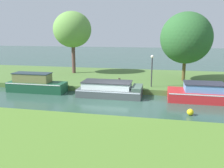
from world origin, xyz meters
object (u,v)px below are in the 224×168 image
mooring_post_near (45,80)px  channel_buoy (190,112)px  red_cruiser (202,93)px  willow_tree_centre (186,38)px  forest_narrowboat (36,84)px  slate_barge (110,89)px  willow_tree_left (72,30)px  mooring_post_far (119,82)px  lamp_post (152,67)px

mooring_post_near → channel_buoy: (11.24, -4.55, -0.48)m
red_cruiser → willow_tree_centre: (-0.80, 4.86, 3.61)m
forest_narrowboat → channel_buoy: bearing=-15.7°
slate_barge → willow_tree_left: 9.70m
mooring_post_far → channel_buoy: size_ratio=1.86×
mooring_post_near → mooring_post_far: (6.34, 0.00, 0.08)m
lamp_post → mooring_post_far: lamp_post is taller
slate_barge → lamp_post: 3.80m
mooring_post_near → red_cruiser: bearing=-6.2°
mooring_post_near → willow_tree_centre: bearing=16.9°
slate_barge → forest_narrowboat: bearing=180.0°
forest_narrowboat → willow_tree_left: bearing=84.7°
slate_barge → lamp_post: size_ratio=1.87×
willow_tree_left → lamp_post: 10.09m
forest_narrowboat → mooring_post_far: bearing=11.8°
forest_narrowboat → channel_buoy: forest_narrowboat is taller
forest_narrowboat → mooring_post_far: size_ratio=6.60×
willow_tree_left → mooring_post_near: 6.86m
red_cruiser → mooring_post_near: 12.41m
slate_barge → willow_tree_centre: willow_tree_centre is taller
red_cruiser → willow_tree_centre: 6.10m
red_cruiser → willow_tree_left: willow_tree_left is taller
channel_buoy → mooring_post_far: bearing=137.1°
mooring_post_near → mooring_post_far: 6.34m
red_cruiser → forest_narrowboat: bearing=180.0°
mooring_post_near → lamp_post: bearing=3.3°
slate_barge → red_cruiser: (6.44, 0.00, 0.05)m
slate_barge → willow_tree_left: bearing=128.7°
red_cruiser → channel_buoy: (-1.09, -3.20, -0.35)m
slate_barge → mooring_post_near: slate_barge is taller
lamp_post → willow_tree_centre: bearing=48.0°
mooring_post_near → slate_barge: bearing=-12.9°
channel_buoy → red_cruiser: bearing=71.2°
willow_tree_centre → channel_buoy: (-0.29, -8.06, -3.95)m
willow_tree_centre → mooring_post_near: (-11.53, -3.51, -3.47)m
lamp_post → mooring_post_near: size_ratio=4.59×
slate_barge → mooring_post_near: bearing=167.1°
lamp_post → mooring_post_far: 2.83m
willow_tree_left → channel_buoy: (10.76, -9.95, -4.69)m
slate_barge → forest_narrowboat: (-6.02, 0.00, 0.15)m
willow_tree_centre → mooring_post_near: 12.54m
red_cruiser → mooring_post_far: red_cruiser is taller
slate_barge → willow_tree_left: willow_tree_left is taller
slate_barge → channel_buoy: 6.25m
channel_buoy → mooring_post_near: bearing=158.0°
willow_tree_centre → lamp_post: (-2.70, -3.00, -2.13)m
mooring_post_far → channel_buoy: bearing=-42.9°
slate_barge → red_cruiser: 6.45m
red_cruiser → willow_tree_left: 14.31m
willow_tree_centre → channel_buoy: size_ratio=15.75×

